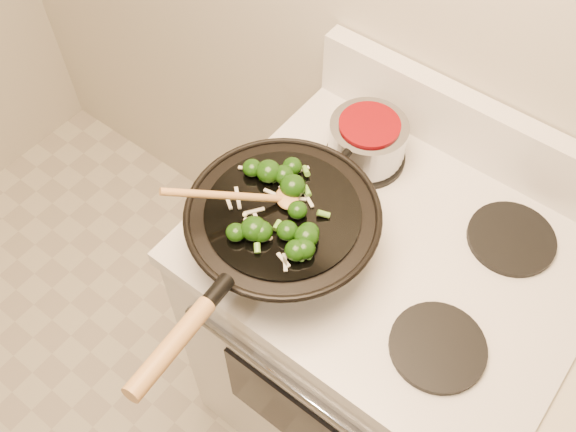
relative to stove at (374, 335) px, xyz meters
The scene contains 5 objects.
stove is the anchor object (origin of this frame).
wok 0.58m from the stove, 138.68° to the right, with size 0.38×0.63×0.19m.
stirfry 0.64m from the stove, 137.33° to the right, with size 0.24×0.23×0.04m.
wooden_spoon 0.68m from the stove, 141.78° to the right, with size 0.18×0.22×0.11m.
saucepan 0.56m from the stove, 141.09° to the left, with size 0.17×0.27×0.10m.
Camera 1 is at (0.18, 0.47, 2.03)m, focal length 40.00 mm.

